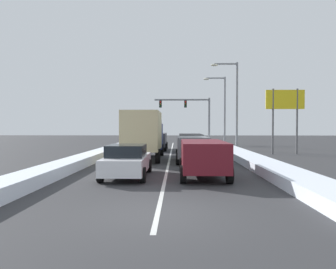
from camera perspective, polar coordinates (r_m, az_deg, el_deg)
ground_plane at (r=22.78m, az=0.26°, el=-4.47°), size 120.00×120.00×0.00m
lane_stripe_between_right_lane_and_center_lane at (r=26.26m, az=0.43°, el=-3.67°), size 0.14×38.55×0.01m
snow_bank_right_shoulder at (r=26.67m, az=11.91°, el=-3.13°), size 1.73×38.55×0.47m
snow_bank_left_shoulder at (r=26.87m, az=-10.96°, el=-3.01°), size 1.31×38.55×0.54m
suv_maroon_right_lane_nearest at (r=15.02m, az=6.24°, el=-3.67°), size 2.16×4.90×1.67m
suv_gray_right_lane_second at (r=21.30m, az=4.32°, el=-2.15°), size 2.16×4.90×1.67m
suv_black_right_lane_third at (r=28.29m, az=4.02°, el=-1.25°), size 2.16×4.90×1.67m
sedan_white_center_lane_nearest at (r=15.08m, az=-7.26°, el=-4.62°), size 2.00×4.50×1.51m
box_truck_center_lane_second at (r=22.89m, az=-4.27°, el=0.32°), size 2.53×7.20×3.36m
suv_charcoal_center_lane_third at (r=31.75m, az=-2.11°, el=-0.95°), size 2.16×4.90×1.67m
traffic_light_gantry at (r=43.76m, az=4.26°, el=4.27°), size 7.54×0.47×6.20m
street_lamp_right_near at (r=32.00m, az=11.50°, el=6.34°), size 2.66×0.36×8.55m
street_lamp_right_mid at (r=38.87m, az=9.50°, el=5.23°), size 2.66×0.36×8.22m
roadside_sign_right at (r=28.66m, az=20.04°, el=4.70°), size 3.20×0.16×5.50m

